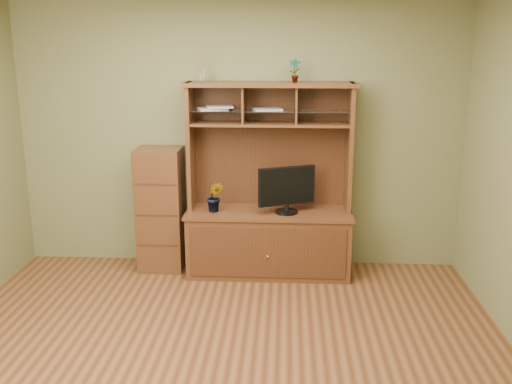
{
  "coord_description": "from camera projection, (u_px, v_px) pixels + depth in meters",
  "views": [
    {
      "loc": [
        0.49,
        -3.71,
        2.27
      ],
      "look_at": [
        0.22,
        1.2,
        0.97
      ],
      "focal_mm": 40.0,
      "sensor_mm": 36.0,
      "label": 1
    }
  ],
  "objects": [
    {
      "name": "orchid_plant",
      "position": [
        215.0,
        197.0,
        5.58
      ],
      "size": [
        0.18,
        0.16,
        0.3
      ],
      "primitive_type": "imported",
      "rotation": [
        0.0,
        0.0,
        -0.13
      ],
      "color": "#25591E",
      "rests_on": "media_hutch"
    },
    {
      "name": "top_plant",
      "position": [
        295.0,
        70.0,
        5.39
      ],
      "size": [
        0.13,
        0.09,
        0.23
      ],
      "primitive_type": "imported",
      "rotation": [
        0.0,
        0.0,
        -0.09
      ],
      "color": "#315E21",
      "rests_on": "media_hutch"
    },
    {
      "name": "monitor",
      "position": [
        287.0,
        189.0,
        5.52
      ],
      "size": [
        0.55,
        0.27,
        0.46
      ],
      "rotation": [
        0.0,
        0.0,
        0.41
      ],
      "color": "black",
      "rests_on": "media_hutch"
    },
    {
      "name": "media_hutch",
      "position": [
        269.0,
        222.0,
        5.7
      ],
      "size": [
        1.66,
        0.61,
        1.9
      ],
      "color": "#472514",
      "rests_on": "room"
    },
    {
      "name": "side_cabinet",
      "position": [
        161.0,
        209.0,
        5.78
      ],
      "size": [
        0.45,
        0.41,
        1.25
      ],
      "color": "#472514",
      "rests_on": "room"
    },
    {
      "name": "magazines",
      "position": [
        232.0,
        108.0,
        5.51
      ],
      "size": [
        0.85,
        0.28,
        0.04
      ],
      "color": "#B1B1B6",
      "rests_on": "media_hutch"
    },
    {
      "name": "reed_diffuser",
      "position": [
        201.0,
        70.0,
        5.43
      ],
      "size": [
        0.06,
        0.06,
        0.29
      ],
      "color": "silver",
      "rests_on": "media_hutch"
    },
    {
      "name": "room",
      "position": [
        214.0,
        183.0,
        3.84
      ],
      "size": [
        4.54,
        4.04,
        2.74
      ],
      "color": "#522C17",
      "rests_on": "ground"
    }
  ]
}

